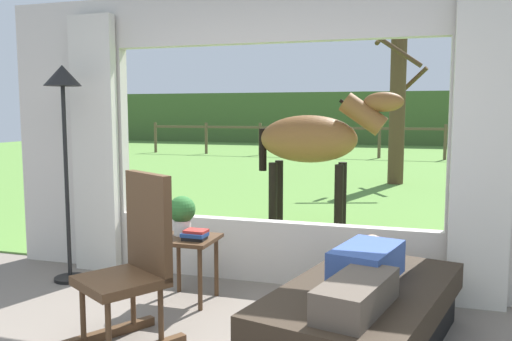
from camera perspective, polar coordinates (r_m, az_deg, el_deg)
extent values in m
cube|color=beige|center=(5.52, -19.04, 3.52)|extent=(1.15, 0.12, 2.55)
cube|color=beige|center=(4.78, 1.65, -8.67)|extent=(2.90, 0.12, 0.55)
cube|color=beige|center=(4.69, 1.73, 16.30)|extent=(2.90, 0.12, 0.45)
cube|color=beige|center=(5.22, -16.95, 2.62)|extent=(0.44, 0.10, 2.40)
cube|color=beige|center=(4.35, 23.16, 1.68)|extent=(0.44, 0.10, 2.40)
cube|color=#568438|center=(15.48, 12.53, 0.64)|extent=(36.00, 21.68, 0.02)
cube|color=#425E2E|center=(25.22, 14.45, 5.46)|extent=(36.00, 2.00, 2.40)
cube|color=black|center=(3.60, 11.47, -16.60)|extent=(1.18, 1.72, 0.24)
cube|color=#2D2319|center=(3.52, 11.55, -13.46)|extent=(1.28, 1.87, 0.18)
cube|color=#334C8C|center=(3.60, 11.86, -9.68)|extent=(0.47, 0.66, 0.22)
cube|color=#4C4238|center=(3.05, 10.79, -13.01)|extent=(0.43, 0.73, 0.18)
sphere|color=tan|center=(3.96, 12.38, -8.20)|extent=(0.20, 0.20, 0.20)
cube|color=#4C331E|center=(3.55, -14.36, -11.48)|extent=(0.66, 0.66, 0.06)
cube|color=#4C331E|center=(3.56, -11.50, -5.70)|extent=(0.44, 0.30, 0.68)
cube|color=#4C331E|center=(3.86, -15.61, -16.52)|extent=(0.40, 0.61, 0.06)
cylinder|color=#4C331E|center=(3.70, -18.15, -14.22)|extent=(0.04, 0.04, 0.38)
cylinder|color=#4C331E|center=(3.39, -15.61, -16.06)|extent=(0.04, 0.04, 0.38)
cylinder|color=#4C331E|center=(3.85, -13.10, -13.26)|extent=(0.04, 0.04, 0.38)
cylinder|color=#4C331E|center=(3.55, -10.22, -14.88)|extent=(0.04, 0.04, 0.38)
cube|color=#4C331E|center=(4.29, -7.30, -7.33)|extent=(0.44, 0.44, 0.03)
cylinder|color=#4C331E|center=(4.28, -10.32, -11.02)|extent=(0.04, 0.04, 0.49)
cylinder|color=#4C331E|center=(4.14, -6.05, -11.55)|extent=(0.04, 0.04, 0.49)
cylinder|color=#4C331E|center=(4.57, -8.32, -9.85)|extent=(0.04, 0.04, 0.49)
cylinder|color=#4C331E|center=(4.44, -4.29, -10.29)|extent=(0.04, 0.04, 0.49)
cylinder|color=silver|center=(4.36, -7.95, -6.11)|extent=(0.14, 0.14, 0.12)
sphere|color=#2D6B2D|center=(4.33, -7.98, -4.17)|extent=(0.22, 0.22, 0.22)
cube|color=black|center=(4.19, -6.62, -7.24)|extent=(0.19, 0.15, 0.03)
cube|color=#23478C|center=(4.18, -6.63, -6.87)|extent=(0.19, 0.15, 0.03)
cube|color=#B22D28|center=(4.19, -6.47, -6.50)|extent=(0.18, 0.14, 0.02)
cylinder|color=black|center=(5.16, -19.35, -10.90)|extent=(0.28, 0.28, 0.03)
cylinder|color=black|center=(4.98, -19.71, -1.47)|extent=(0.04, 0.04, 1.74)
cone|color=black|center=(4.95, -20.14, 9.59)|extent=(0.32, 0.32, 0.18)
ellipsoid|color=brown|center=(6.75, 5.65, 3.40)|extent=(1.24, 0.57, 0.60)
cylinder|color=brown|center=(6.64, 11.47, 5.96)|extent=(0.60, 0.26, 0.53)
ellipsoid|color=brown|center=(6.63, 13.58, 7.19)|extent=(0.48, 0.20, 0.24)
cube|color=black|center=(6.65, 10.79, 6.21)|extent=(0.43, 0.08, 0.32)
cylinder|color=black|center=(6.90, 0.74, 2.25)|extent=(0.10, 0.10, 0.55)
cylinder|color=black|center=(6.92, 9.26, -2.62)|extent=(0.11, 0.11, 0.85)
cylinder|color=black|center=(6.60, 8.89, -3.04)|extent=(0.11, 0.11, 0.85)
cylinder|color=black|center=(7.07, 2.49, -2.34)|extent=(0.11, 0.11, 0.85)
cylinder|color=black|center=(6.77, 1.82, -2.74)|extent=(0.11, 0.11, 0.85)
cylinder|color=#4C3823|center=(11.31, 14.97, 6.46)|extent=(0.32, 0.32, 3.11)
cylinder|color=#47331E|center=(10.94, 14.59, 12.68)|extent=(1.13, 0.30, 0.82)
cylinder|color=#47331E|center=(11.53, 13.63, 14.08)|extent=(0.33, 0.83, 0.53)
cylinder|color=#47331E|center=(11.66, 15.99, 8.73)|extent=(0.84, 0.50, 0.78)
cylinder|color=brown|center=(19.72, -10.77, 3.52)|extent=(0.10, 0.10, 1.10)
cylinder|color=brown|center=(18.87, -5.39, 3.48)|extent=(0.10, 0.10, 1.10)
cylinder|color=brown|center=(18.20, 0.45, 3.40)|extent=(0.10, 0.10, 1.10)
cylinder|color=brown|center=(17.72, 6.66, 3.28)|extent=(0.10, 0.10, 1.10)
cylinder|color=brown|center=(17.47, 13.13, 3.11)|extent=(0.10, 0.10, 1.10)
cylinder|color=brown|center=(17.44, 19.70, 2.90)|extent=(0.10, 0.10, 1.10)
cube|color=brown|center=(17.45, 13.16, 4.42)|extent=(16.00, 0.06, 0.08)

